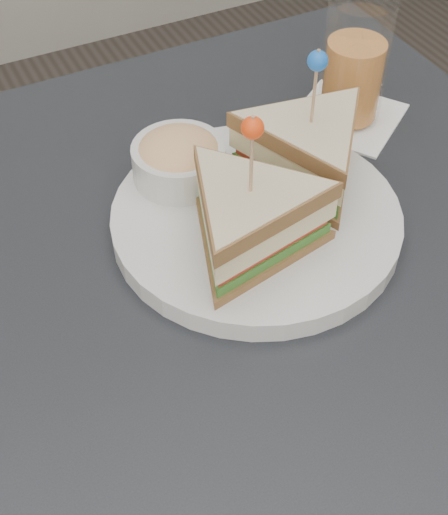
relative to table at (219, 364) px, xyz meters
The scene contains 3 objects.
table is the anchor object (origin of this frame).
plate_meal 0.16m from the table, 42.05° to the left, with size 0.34×0.34×0.16m.
drink_set 0.33m from the table, 36.08° to the left, with size 0.15×0.15×0.14m.
Camera 1 is at (-0.17, -0.34, 1.21)m, focal length 50.00 mm.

